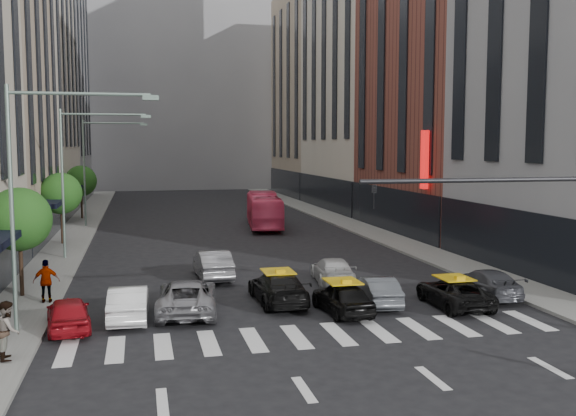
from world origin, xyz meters
TOP-DOWN VIEW (x-y plane):
  - ground at (0.00, 0.00)m, footprint 160.00×160.00m
  - sidewalk_left at (-11.50, 30.00)m, footprint 3.00×96.00m
  - sidewalk_right at (11.50, 30.00)m, footprint 3.00×96.00m
  - building_left_c at (-17.00, 46.00)m, footprint 8.00×20.00m
  - building_left_d at (-17.00, 65.00)m, footprint 8.00×18.00m
  - building_right_b at (17.00, 27.00)m, footprint 8.00×18.00m
  - building_right_c at (17.00, 46.00)m, footprint 8.00×20.00m
  - building_right_d at (17.00, 65.00)m, footprint 8.00×18.00m
  - building_far at (0.00, 85.00)m, footprint 30.00×10.00m
  - tree_near at (-11.80, 10.00)m, footprint 2.88×2.88m
  - tree_mid at (-11.80, 26.00)m, footprint 2.88×2.88m
  - tree_far at (-11.80, 42.00)m, footprint 2.88×2.88m
  - streetlamp_near at (-10.04, 4.00)m, footprint 5.38×0.25m
  - streetlamp_mid at (-10.04, 20.00)m, footprint 5.38×0.25m
  - streetlamp_far at (-10.04, 36.00)m, footprint 5.38×0.25m
  - traffic_signal at (7.69, -1.00)m, footprint 10.10×0.20m
  - liberty_sign at (12.60, 20.00)m, footprint 0.30×0.70m
  - car_red at (-9.20, 4.26)m, footprint 2.03×4.00m
  - car_white_front at (-7.00, 5.22)m, footprint 1.62×4.32m
  - car_silver at (-4.65, 5.72)m, footprint 2.89×5.38m
  - taxi_left at (-0.60, 6.52)m, footprint 2.11×4.93m
  - taxi_center at (1.64, 4.22)m, footprint 1.91×4.07m
  - car_grey_mid at (3.56, 5.27)m, footprint 1.75×4.03m
  - taxi_right at (6.70, 4.22)m, footprint 2.19×4.55m
  - car_grey_curb at (9.00, 5.52)m, footprint 1.96×4.53m
  - car_row2_left at (-2.82, 12.49)m, footprint 1.78×4.68m
  - car_row2_right at (3.01, 10.04)m, footprint 2.33×4.63m
  - bus at (3.82, 32.62)m, footprint 3.79×10.83m
  - pedestrian_near at (-10.69, 0.80)m, footprint 0.84×1.01m
  - pedestrian_far at (-10.52, 8.39)m, footprint 1.12×0.50m

SIDE VIEW (x-z plane):
  - ground at x=0.00m, z-range 0.00..0.00m
  - sidewalk_left at x=-11.50m, z-range 0.00..0.15m
  - sidewalk_right at x=11.50m, z-range 0.00..0.15m
  - taxi_right at x=6.70m, z-range 0.00..1.25m
  - car_grey_mid at x=3.56m, z-range 0.00..1.29m
  - car_row2_right at x=3.01m, z-range 0.00..1.29m
  - car_grey_curb at x=9.00m, z-range 0.00..1.30m
  - car_red at x=-9.20m, z-range 0.00..1.30m
  - taxi_center at x=1.64m, z-range 0.00..1.35m
  - car_white_front at x=-7.00m, z-range 0.00..1.41m
  - taxi_left at x=-0.60m, z-range 0.00..1.42m
  - car_silver at x=-4.65m, z-range 0.00..1.43m
  - car_row2_left at x=-2.82m, z-range 0.00..1.52m
  - pedestrian_far at x=-10.52m, z-range 0.15..2.04m
  - pedestrian_near at x=-10.69m, z-range 0.15..2.05m
  - bus at x=3.82m, z-range 0.00..2.95m
  - tree_near at x=-11.80m, z-range 1.18..6.13m
  - tree_mid at x=-11.80m, z-range 1.18..6.13m
  - tree_far at x=-11.80m, z-range 1.18..6.13m
  - traffic_signal at x=7.69m, z-range 1.47..7.47m
  - streetlamp_near at x=-10.04m, z-range 1.40..10.40m
  - streetlamp_mid at x=-10.04m, z-range 1.40..10.40m
  - streetlamp_far at x=-10.04m, z-range 1.40..10.40m
  - liberty_sign at x=12.60m, z-range 4.00..8.00m
  - building_right_b at x=17.00m, z-range 0.00..26.00m
  - building_right_d at x=17.00m, z-range 0.00..28.00m
  - building_left_d at x=-17.00m, z-range 0.00..30.00m
  - building_left_c at x=-17.00m, z-range 0.00..36.00m
  - building_far at x=0.00m, z-range 0.00..36.00m
  - building_right_c at x=17.00m, z-range 0.00..40.00m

